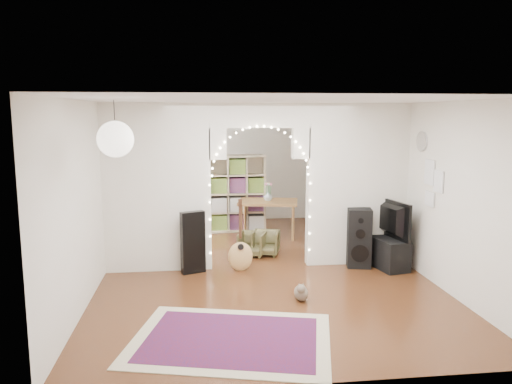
{
  "coord_description": "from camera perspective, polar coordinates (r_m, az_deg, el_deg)",
  "views": [
    {
      "loc": [
        -1.03,
        -8.02,
        2.53
      ],
      "look_at": [
        -0.02,
        0.3,
        1.21
      ],
      "focal_mm": 35.0,
      "sensor_mm": 36.0,
      "label": 1
    }
  ],
  "objects": [
    {
      "name": "ceiling",
      "position": [
        8.09,
        0.41,
        10.17
      ],
      "size": [
        5.0,
        7.5,
        0.02
      ],
      "primitive_type": "cube",
      "color": "white",
      "rests_on": "wall_back"
    },
    {
      "name": "window",
      "position": [
        9.98,
        -15.19,
        2.73
      ],
      "size": [
        0.04,
        1.2,
        1.4
      ],
      "primitive_type": "cube",
      "color": "white",
      "rests_on": "wall_left"
    },
    {
      "name": "area_rug",
      "position": [
        5.88,
        -2.87,
        -16.43
      ],
      "size": [
        2.55,
        2.15,
        0.02
      ],
      "primitive_type": "cube",
      "rotation": [
        0.0,
        0.0,
        -0.24
      ],
      "color": "maroon",
      "rests_on": "floor"
    },
    {
      "name": "wall_back",
      "position": [
        11.88,
        -1.9,
        3.25
      ],
      "size": [
        5.0,
        0.02,
        2.7
      ],
      "primitive_type": "cube",
      "color": "silver",
      "rests_on": "floor"
    },
    {
      "name": "ceiling_fan",
      "position": [
        10.08,
        -1.05,
        8.22
      ],
      "size": [
        1.1,
        1.1,
        0.3
      ],
      "primitive_type": null,
      "color": "#B4973C",
      "rests_on": "ceiling"
    },
    {
      "name": "tabby_cat",
      "position": [
        6.96,
        5.17,
        -11.34
      ],
      "size": [
        0.25,
        0.44,
        0.29
      ],
      "rotation": [
        0.0,
        0.0,
        -0.23
      ],
      "color": "brown",
      "rests_on": "floor"
    },
    {
      "name": "acoustic_guitar",
      "position": [
        8.08,
        -1.8,
        -6.05
      ],
      "size": [
        0.41,
        0.16,
        1.0
      ],
      "rotation": [
        0.0,
        0.0,
        -0.05
      ],
      "color": "tan",
      "rests_on": "floor"
    },
    {
      "name": "divider_wall",
      "position": [
        8.16,
        0.4,
        1.19
      ],
      "size": [
        5.0,
        0.2,
        2.7
      ],
      "color": "silver",
      "rests_on": "floor"
    },
    {
      "name": "wall_clock",
      "position": [
        8.22,
        18.46,
        5.51
      ],
      "size": [
        0.03,
        0.31,
        0.31
      ],
      "primitive_type": "cylinder",
      "rotation": [
        0.0,
        1.57,
        0.0
      ],
      "color": "white",
      "rests_on": "wall_right"
    },
    {
      "name": "floor_speaker",
      "position": [
        8.46,
        11.69,
        -5.18
      ],
      "size": [
        0.44,
        0.4,
        0.98
      ],
      "rotation": [
        0.0,
        0.0,
        -0.2
      ],
      "color": "black",
      "rests_on": "floor"
    },
    {
      "name": "wall_left",
      "position": [
        8.24,
        -17.11,
        0.34
      ],
      "size": [
        0.02,
        7.5,
        2.7
      ],
      "primitive_type": "cube",
      "color": "silver",
      "rests_on": "floor"
    },
    {
      "name": "bookcase",
      "position": [
        10.78,
        -3.23,
        -0.16
      ],
      "size": [
        1.65,
        0.62,
        1.65
      ],
      "primitive_type": "cube",
      "rotation": [
        0.0,
        0.0,
        0.13
      ],
      "color": "#C4B28E",
      "rests_on": "floor"
    },
    {
      "name": "wall_right",
      "position": [
        8.84,
        16.69,
        0.92
      ],
      "size": [
        0.02,
        7.5,
        2.7
      ],
      "primitive_type": "cube",
      "color": "silver",
      "rests_on": "floor"
    },
    {
      "name": "fairy_lights",
      "position": [
        8.02,
        0.52,
        1.95
      ],
      "size": [
        1.64,
        0.04,
        1.6
      ],
      "primitive_type": null,
      "color": "#FFEABF",
      "rests_on": "divider_wall"
    },
    {
      "name": "picture_frames",
      "position": [
        7.92,
        19.48,
        0.98
      ],
      "size": [
        0.02,
        0.5,
        0.7
      ],
      "primitive_type": null,
      "color": "white",
      "rests_on": "wall_right"
    },
    {
      "name": "guitar_case",
      "position": [
        8.03,
        -7.23,
        -5.74
      ],
      "size": [
        0.4,
        0.26,
        1.0
      ],
      "primitive_type": "cube",
      "rotation": [
        0.0,
        0.0,
        0.37
      ],
      "color": "black",
      "rests_on": "floor"
    },
    {
      "name": "floor",
      "position": [
        8.47,
        0.39,
        -8.4
      ],
      "size": [
        7.5,
        7.5,
        0.0
      ],
      "primitive_type": "plane",
      "color": "black",
      "rests_on": "ground"
    },
    {
      "name": "paper_lantern",
      "position": [
        5.7,
        -15.77,
        5.83
      ],
      "size": [
        0.4,
        0.4,
        0.4
      ],
      "primitive_type": "sphere",
      "color": "white",
      "rests_on": "ceiling"
    },
    {
      "name": "flower_vase",
      "position": [
        10.25,
        1.39,
        -0.47
      ],
      "size": [
        0.22,
        0.22,
        0.19
      ],
      "primitive_type": "imported",
      "rotation": [
        0.0,
        0.0,
        -0.21
      ],
      "color": "silver",
      "rests_on": "dining_table"
    },
    {
      "name": "media_console",
      "position": [
        8.67,
        14.36,
        -6.57
      ],
      "size": [
        0.6,
        1.06,
        0.5
      ],
      "primitive_type": "cube",
      "rotation": [
        0.0,
        0.0,
        0.21
      ],
      "color": "black",
      "rests_on": "floor"
    },
    {
      "name": "dining_table",
      "position": [
        10.27,
        1.39,
        -1.4
      ],
      "size": [
        1.34,
        1.03,
        0.76
      ],
      "rotation": [
        0.0,
        0.0,
        -0.21
      ],
      "color": "olive",
      "rests_on": "floor"
    },
    {
      "name": "tv",
      "position": [
        8.54,
        14.5,
        -2.95
      ],
      "size": [
        0.36,
        1.08,
        0.62
      ],
      "primitive_type": "imported",
      "rotation": [
        0.0,
        0.0,
        1.78
      ],
      "color": "black",
      "rests_on": "media_console"
    },
    {
      "name": "dining_chair_left",
      "position": [
        9.05,
        1.11,
        -5.82
      ],
      "size": [
        0.59,
        0.6,
        0.44
      ],
      "primitive_type": "imported",
      "rotation": [
        0.0,
        0.0,
        -0.3
      ],
      "color": "#4E4727",
      "rests_on": "floor"
    },
    {
      "name": "wall_front",
      "position": [
        4.55,
        6.46,
        -6.1
      ],
      "size": [
        5.0,
        0.02,
        2.7
      ],
      "primitive_type": "cube",
      "color": "silver",
      "rests_on": "floor"
    },
    {
      "name": "dining_chair_right",
      "position": [
        9.01,
        -0.47,
        -5.94
      ],
      "size": [
        0.59,
        0.6,
        0.43
      ],
      "primitive_type": "imported",
      "rotation": [
        0.0,
        0.0,
        -0.34
      ],
      "color": "#4E4727",
      "rests_on": "floor"
    }
  ]
}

